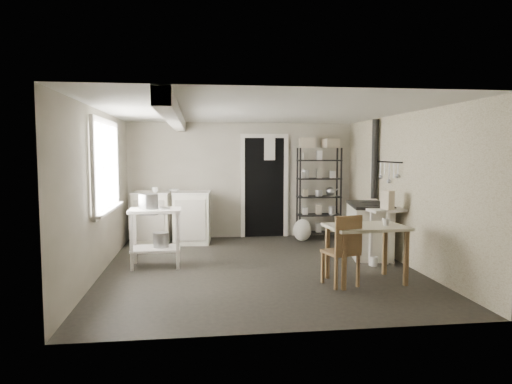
{
  "coord_description": "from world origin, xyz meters",
  "views": [
    {
      "loc": [
        -0.89,
        -6.62,
        1.7
      ],
      "look_at": [
        0.0,
        0.3,
        1.1
      ],
      "focal_mm": 32.0,
      "sensor_mm": 36.0,
      "label": 1
    }
  ],
  "objects": [
    {
      "name": "window",
      "position": [
        -2.22,
        0.2,
        1.5
      ],
      "size": [
        0.12,
        1.76,
        1.28
      ],
      "primitive_type": null,
      "color": "silver",
      "rests_on": "wall_left"
    },
    {
      "name": "shelf_jar",
      "position": [
        1.15,
        2.1,
        1.37
      ],
      "size": [
        0.11,
        0.11,
        0.19
      ],
      "primitive_type": "imported",
      "rotation": [
        0.0,
        0.0,
        0.41
      ],
      "color": "white",
      "rests_on": "shelf_rack"
    },
    {
      "name": "side_ledge",
      "position": [
        1.95,
        -0.08,
        0.43
      ],
      "size": [
        0.59,
        0.38,
        0.85
      ],
      "primitive_type": null,
      "rotation": [
        0.0,
        0.0,
        0.15
      ],
      "color": "silver",
      "rests_on": "ground"
    },
    {
      "name": "ceiling_beam",
      "position": [
        -1.2,
        0.0,
        2.2
      ],
      "size": [
        0.18,
        5.0,
        0.18
      ],
      "primitive_type": null,
      "color": "silver",
      "rests_on": "ceiling"
    },
    {
      "name": "mixing_bowl",
      "position": [
        -1.32,
        2.0,
        0.95
      ],
      "size": [
        0.32,
        0.32,
        0.06
      ],
      "primitive_type": "imported",
      "rotation": [
        0.0,
        0.0,
        -0.3
      ],
      "color": "white",
      "rests_on": "base_cabinets"
    },
    {
      "name": "ceiling",
      "position": [
        0.0,
        0.0,
        2.3
      ],
      "size": [
        5.0,
        5.0,
        0.0
      ],
      "primitive_type": "plane",
      "rotation": [
        3.14,
        0.0,
        0.0
      ],
      "color": "beige",
      "rests_on": "wall_back"
    },
    {
      "name": "floor_crock",
      "position": [
        1.74,
        -0.15,
        0.07
      ],
      "size": [
        0.13,
        0.13,
        0.14
      ],
      "primitive_type": "cylinder",
      "rotation": [
        0.0,
        0.0,
        0.2
      ],
      "color": "white",
      "rests_on": "ground"
    },
    {
      "name": "bucket",
      "position": [
        -1.44,
        0.26,
        0.39
      ],
      "size": [
        0.24,
        0.24,
        0.25
      ],
      "primitive_type": "cylinder",
      "rotation": [
        0.0,
        0.0,
        0.06
      ],
      "color": "#A5A5A7",
      "rests_on": "prep_table"
    },
    {
      "name": "utensil_rail",
      "position": [
        2.19,
        0.6,
        1.55
      ],
      "size": [
        0.06,
        1.2,
        0.44
      ],
      "primitive_type": null,
      "color": "#A5A5A7",
      "rests_on": "wall_right"
    },
    {
      "name": "flour_sack",
      "position": [
        1.11,
        1.91,
        0.24
      ],
      "size": [
        0.43,
        0.4,
        0.42
      ],
      "primitive_type": "ellipsoid",
      "rotation": [
        0.0,
        0.0,
        0.32
      ],
      "color": "silver",
      "rests_on": "ground"
    },
    {
      "name": "table_cup",
      "position": [
        1.55,
        -0.99,
        0.81
      ],
      "size": [
        0.13,
        0.13,
        0.09
      ],
      "primitive_type": "imported",
      "rotation": [
        0.0,
        0.0,
        -0.35
      ],
      "color": "white",
      "rests_on": "work_table"
    },
    {
      "name": "saucepan",
      "position": [
        -1.39,
        0.19,
        0.85
      ],
      "size": [
        0.22,
        0.22,
        0.1
      ],
      "primitive_type": "cylinder",
      "rotation": [
        0.0,
        0.0,
        0.27
      ],
      "color": "#A5A5A7",
      "rests_on": "prep_table"
    },
    {
      "name": "wallpaper_panel",
      "position": [
        2.24,
        0.0,
        1.15
      ],
      "size": [
        0.01,
        5.0,
        2.3
      ],
      "primitive_type": null,
      "color": "beige",
      "rests_on": "wall_right"
    },
    {
      "name": "storage_box_b",
      "position": [
        1.71,
        2.13,
        1.99
      ],
      "size": [
        0.33,
        0.31,
        0.18
      ],
      "primitive_type": "cube",
      "rotation": [
        0.0,
        0.0,
        0.21
      ],
      "color": "beige",
      "rests_on": "shelf_rack"
    },
    {
      "name": "stockpot",
      "position": [
        -1.62,
        0.25,
        0.94
      ],
      "size": [
        0.35,
        0.35,
        0.31
      ],
      "primitive_type": "cylinder",
      "rotation": [
        0.0,
        0.0,
        0.28
      ],
      "color": "#A5A5A7",
      "rests_on": "prep_table"
    },
    {
      "name": "work_table",
      "position": [
        1.3,
        -0.94,
        0.38
      ],
      "size": [
        1.05,
        0.78,
        0.75
      ],
      "primitive_type": null,
      "rotation": [
        0.0,
        0.0,
        0.09
      ],
      "color": "beige",
      "rests_on": "ground"
    },
    {
      "name": "shelf_rack",
      "position": [
        1.49,
        2.13,
        0.95
      ],
      "size": [
        0.86,
        0.35,
        1.8
      ],
      "primitive_type": null,
      "rotation": [
        0.0,
        0.0,
        -0.03
      ],
      "color": "black",
      "rests_on": "ground"
    },
    {
      "name": "base_cabinets",
      "position": [
        -1.37,
        2.01,
        0.46
      ],
      "size": [
        1.54,
        0.77,
        0.98
      ],
      "primitive_type": null,
      "rotation": [
        0.0,
        0.0,
        -0.09
      ],
      "color": "#EDE6CE",
      "rests_on": "ground"
    },
    {
      "name": "stovepipe",
      "position": [
        2.16,
        0.97,
        1.59
      ],
      "size": [
        0.14,
        0.14,
        1.53
      ],
      "primitive_type": null,
      "rotation": [
        0.0,
        0.0,
        -0.24
      ],
      "color": "black",
      "rests_on": "stove"
    },
    {
      "name": "prep_table",
      "position": [
        -1.52,
        0.24,
        0.4
      ],
      "size": [
        0.77,
        0.56,
        0.87
      ],
      "primitive_type": null,
      "rotation": [
        0.0,
        0.0,
        0.02
      ],
      "color": "silver",
      "rests_on": "ground"
    },
    {
      "name": "doorway",
      "position": [
        0.45,
        2.47,
        1.0
      ],
      "size": [
        0.96,
        0.1,
        2.08
      ],
      "primitive_type": null,
      "color": "silver",
      "rests_on": "ground"
    },
    {
      "name": "wall_back",
      "position": [
        0.0,
        2.5,
        1.15
      ],
      "size": [
        4.5,
        0.02,
        2.3
      ],
      "primitive_type": "cube",
      "color": "#AFA895",
      "rests_on": "ground"
    },
    {
      "name": "storage_box_a",
      "position": [
        1.25,
        2.19,
        2.01
      ],
      "size": [
        0.31,
        0.27,
        0.2
      ],
      "primitive_type": "cube",
      "rotation": [
        0.0,
        0.0,
        -0.06
      ],
      "color": "beige",
      "rests_on": "shelf_rack"
    },
    {
      "name": "chair",
      "position": [
        0.92,
        -1.04,
        0.48
      ],
      "size": [
        0.47,
        0.48,
        0.92
      ],
      "primitive_type": null,
      "rotation": [
        0.0,
        0.0,
        0.26
      ],
      "color": "brown",
      "rests_on": "ground"
    },
    {
      "name": "stove",
      "position": [
        1.92,
        0.55,
        0.44
      ],
      "size": [
        0.8,
        1.19,
        0.86
      ],
      "primitive_type": null,
      "rotation": [
        0.0,
        0.0,
        -0.18
      ],
      "color": "#EDE6CE",
      "rests_on": "ground"
    },
    {
      "name": "counter_cup",
      "position": [
        -1.67,
        1.89,
        0.97
      ],
      "size": [
        0.15,
        0.15,
        0.09
      ],
      "primitive_type": "imported",
      "rotation": [
        0.0,
        0.0,
        -0.35
      ],
      "color": "white",
      "rests_on": "base_cabinets"
    },
    {
      "name": "wall_front",
      "position": [
        0.0,
        -2.5,
        1.15
      ],
      "size": [
        4.5,
        0.02,
        2.3
      ],
      "primitive_type": "cube",
      "color": "#AFA895",
      "rests_on": "ground"
    },
    {
      "name": "oats_box",
      "position": [
        1.94,
        -0.12,
        1.01
      ],
      "size": [
        0.16,
        0.21,
        0.28
      ],
      "primitive_type": "cube",
      "rotation": [
        0.0,
        0.0,
        0.26
      ],
      "color": "beige",
      "rests_on": "side_ledge"
    },
    {
      "name": "floor",
      "position": [
        0.0,
        0.0,
        0.0
      ],
      "size": [
        5.0,
        5.0,
        0.0
      ],
      "primitive_type": "plane",
      "color": "black",
      "rests_on": "ground"
    },
    {
      "name": "wall_left",
      "position": [
        -2.25,
        0.0,
        1.15
      ],
      "size": [
        0.02,
        5.0,
        2.3
      ],
      "primitive_type": "cube",
      "color": "#AFA895",
      "rests_on": "ground"
    },
    {
      "name": "wall_right",
      "position": [
        2.25,
        0.0,
        1.15
      ],
      "size": [
        0.02,
        5.0,
        2.3
      ],
      "primitive_type": "cube",
      "color": "#AFA895",
      "rests_on": "ground"
    }
  ]
}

